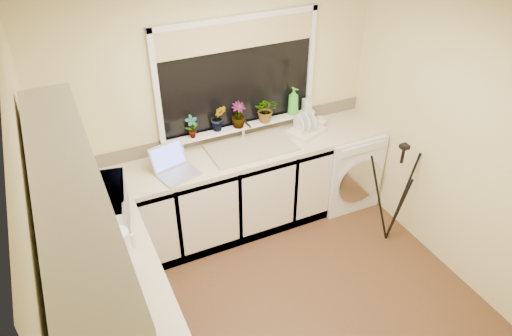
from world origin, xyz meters
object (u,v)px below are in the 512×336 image
object	(u,v)px
kettle	(119,245)
steel_jar	(116,327)
plant_a	(192,127)
soap_bottle_clear	(307,102)
plant_d	(266,110)
cup_back	(321,122)
tripod	(395,195)
plant_c	(238,115)
microwave	(99,211)
laptop	(174,166)
washing_machine	(343,164)
plant_b	(218,118)
dish_rack	(306,132)
soap_bottle_green	(293,101)

from	to	relation	value
kettle	steel_jar	xyz separation A→B (m)	(-0.16, -0.63, -0.05)
plant_a	soap_bottle_clear	xyz separation A→B (m)	(1.24, 0.02, -0.02)
plant_d	soap_bottle_clear	xyz separation A→B (m)	(0.48, 0.02, -0.03)
kettle	cup_back	bearing A→B (deg)	24.15
kettle	cup_back	xyz separation A→B (m)	(2.27, 1.02, -0.07)
tripod	plant_c	bearing A→B (deg)	127.86
microwave	cup_back	distance (m)	2.42
laptop	tripod	bearing A→B (deg)	-36.79
washing_machine	plant_b	xyz separation A→B (m)	(-1.31, 0.26, 0.74)
laptop	soap_bottle_clear	world-z (taller)	soap_bottle_clear
plant_c	plant_d	distance (m)	0.29
kettle	plant_c	xyz separation A→B (m)	(1.40, 1.12, 0.16)
microwave	plant_a	size ratio (longest dim) A/B	2.64
plant_a	plant_d	bearing A→B (deg)	-0.29
microwave	kettle	bearing A→B (deg)	-160.66
tripod	plant_c	distance (m)	1.67
dish_rack	tripod	xyz separation A→B (m)	(0.51, -0.85, -0.37)
plant_a	soap_bottle_green	size ratio (longest dim) A/B	0.79
washing_machine	dish_rack	distance (m)	0.67
steel_jar	microwave	bearing A→B (deg)	84.30
plant_b	soap_bottle_green	world-z (taller)	soap_bottle_green
dish_rack	soap_bottle_clear	world-z (taller)	soap_bottle_clear
microwave	plant_a	distance (m)	1.24
laptop	plant_d	world-z (taller)	plant_d
cup_back	plant_c	bearing A→B (deg)	173.29
plant_c	soap_bottle_clear	bearing A→B (deg)	0.83
plant_c	plant_d	xyz separation A→B (m)	(0.29, -0.01, -0.00)
plant_b	kettle	bearing A→B (deg)	-136.51
laptop	dish_rack	bearing A→B (deg)	-11.38
dish_rack	laptop	bearing A→B (deg)	161.89
steel_jar	plant_b	bearing A→B (deg)	52.51
laptop	soap_bottle_clear	distance (m)	1.54
soap_bottle_green	kettle	bearing A→B (deg)	-150.52
plant_a	dish_rack	bearing A→B (deg)	-8.82
washing_machine	steel_jar	size ratio (longest dim) A/B	7.35
kettle	dish_rack	world-z (taller)	kettle
washing_machine	laptop	distance (m)	1.92
steel_jar	dish_rack	bearing A→B (deg)	35.42
plant_b	microwave	bearing A→B (deg)	-148.54
plant_c	plant_d	bearing A→B (deg)	-2.31
steel_jar	soap_bottle_green	world-z (taller)	soap_bottle_green
tripod	dish_rack	bearing A→B (deg)	110.29
plant_d	laptop	bearing A→B (deg)	-166.13
cup_back	plant_b	bearing A→B (deg)	173.59
washing_machine	cup_back	bearing A→B (deg)	150.44
cup_back	microwave	bearing A→B (deg)	-164.44
laptop	plant_b	size ratio (longest dim) A/B	1.56
plant_a	plant_b	distance (m)	0.28
plant_d	soap_bottle_green	world-z (taller)	soap_bottle_green
plant_a	soap_bottle_clear	distance (m)	1.24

